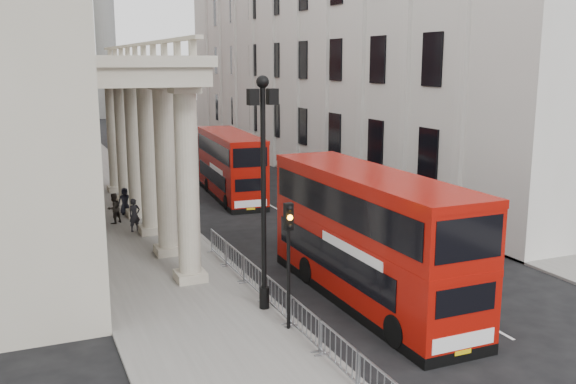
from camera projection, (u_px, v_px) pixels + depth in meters
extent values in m
plane|color=black|center=(328.00, 353.00, 19.91)|extent=(260.00, 260.00, 0.00)
cube|color=slate|center=(103.00, 187.00, 45.79)|extent=(6.00, 140.00, 0.12)
cube|color=slate|center=(312.00, 172.00, 52.12)|extent=(3.00, 140.00, 0.12)
cube|color=slate|center=(144.00, 184.00, 46.92)|extent=(0.20, 140.00, 0.14)
cube|color=beige|center=(330.00, 16.00, 52.40)|extent=(8.00, 55.00, 25.00)
cube|color=#60605E|center=(109.00, 92.00, 104.35)|extent=(8.00, 8.00, 8.00)
cylinder|color=black|center=(264.00, 297.00, 23.18)|extent=(0.36, 0.36, 0.80)
cylinder|color=black|center=(264.00, 200.00, 22.46)|extent=(0.18, 0.18, 8.00)
sphere|color=black|center=(263.00, 82.00, 21.64)|extent=(0.44, 0.44, 0.44)
cube|color=black|center=(272.00, 97.00, 21.88)|extent=(0.35, 0.35, 0.55)
cube|color=black|center=(253.00, 97.00, 21.61)|extent=(0.35, 0.35, 0.55)
cylinder|color=black|center=(167.00, 207.00, 37.61)|extent=(0.36, 0.36, 0.80)
cylinder|color=black|center=(164.00, 146.00, 36.89)|extent=(0.18, 0.18, 8.00)
sphere|color=black|center=(162.00, 74.00, 36.07)|extent=(0.44, 0.44, 0.44)
cube|color=black|center=(168.00, 83.00, 36.30)|extent=(0.35, 0.35, 0.55)
cube|color=black|center=(156.00, 83.00, 36.03)|extent=(0.35, 0.35, 0.55)
cylinder|color=black|center=(123.00, 167.00, 52.03)|extent=(0.36, 0.36, 0.80)
cylinder|color=black|center=(121.00, 122.00, 51.31)|extent=(0.18, 0.18, 8.00)
sphere|color=black|center=(118.00, 70.00, 50.49)|extent=(0.44, 0.44, 0.44)
cube|color=black|center=(123.00, 77.00, 50.72)|extent=(0.35, 0.35, 0.55)
cube|color=black|center=(114.00, 77.00, 50.45)|extent=(0.35, 0.35, 0.55)
cylinder|color=black|center=(288.00, 280.00, 21.16)|extent=(0.12, 0.12, 3.40)
cube|color=black|center=(288.00, 217.00, 20.73)|extent=(0.28, 0.22, 0.90)
sphere|color=black|center=(290.00, 208.00, 20.55)|extent=(0.18, 0.18, 0.18)
sphere|color=orange|center=(290.00, 218.00, 20.61)|extent=(0.18, 0.18, 0.18)
sphere|color=black|center=(290.00, 227.00, 20.67)|extent=(0.18, 0.18, 0.18)
cube|color=gray|center=(338.00, 352.00, 18.47)|extent=(0.50, 2.30, 1.10)
cube|color=gray|center=(304.00, 322.00, 20.59)|extent=(0.50, 2.30, 1.10)
cube|color=gray|center=(277.00, 298.00, 22.71)|extent=(0.50, 2.30, 1.10)
cube|color=gray|center=(254.00, 278.00, 24.83)|extent=(0.50, 2.30, 1.10)
cube|color=gray|center=(235.00, 261.00, 26.94)|extent=(0.50, 2.30, 1.10)
cube|color=gray|center=(218.00, 246.00, 29.06)|extent=(0.50, 2.30, 1.10)
cube|color=#950E06|center=(368.00, 263.00, 24.09)|extent=(2.75, 11.34, 2.16)
cube|color=#950E06|center=(369.00, 205.00, 23.64)|extent=(2.75, 11.34, 1.89)
cube|color=#950E06|center=(370.00, 176.00, 23.42)|extent=(2.80, 11.39, 0.27)
cube|color=black|center=(367.00, 295.00, 24.34)|extent=(2.77, 11.34, 0.38)
cube|color=black|center=(368.00, 256.00, 24.03)|extent=(2.81, 9.19, 1.08)
cube|color=black|center=(369.00, 202.00, 23.62)|extent=(2.81, 10.70, 1.19)
cube|color=white|center=(463.00, 341.00, 19.15)|extent=(2.27, 0.08, 0.49)
cube|color=yellow|center=(463.00, 352.00, 19.21)|extent=(0.59, 0.05, 0.14)
cylinder|color=black|center=(397.00, 331.00, 20.25)|extent=(0.35, 1.08, 1.08)
cylinder|color=black|center=(460.00, 319.00, 21.20)|extent=(0.35, 1.08, 1.08)
cylinder|color=black|center=(308.00, 270.00, 26.18)|extent=(0.35, 1.08, 1.08)
cylinder|color=black|center=(361.00, 263.00, 27.12)|extent=(0.35, 1.08, 1.08)
cube|color=#8D0D06|center=(231.00, 179.00, 42.50)|extent=(3.13, 10.08, 1.89)
cube|color=#8D0D06|center=(230.00, 149.00, 42.11)|extent=(3.13, 10.08, 1.65)
cube|color=#8D0D06|center=(230.00, 135.00, 41.92)|extent=(3.17, 10.12, 0.24)
cube|color=black|center=(231.00, 195.00, 42.72)|extent=(3.15, 10.08, 0.33)
cube|color=black|center=(231.00, 175.00, 42.45)|extent=(3.04, 8.20, 0.95)
cube|color=black|center=(230.00, 148.00, 42.09)|extent=(3.14, 9.52, 1.04)
cube|color=white|center=(251.00, 204.00, 38.03)|extent=(1.98, 0.21, 0.43)
cube|color=yellow|center=(251.00, 209.00, 38.09)|extent=(0.52, 0.08, 0.12)
cylinder|color=black|center=(227.00, 202.00, 39.12)|extent=(0.38, 0.97, 0.95)
cylinder|color=black|center=(261.00, 200.00, 39.79)|extent=(0.38, 0.97, 0.95)
cylinder|color=black|center=(208.00, 185.00, 44.48)|extent=(0.38, 0.97, 0.95)
cylinder|color=black|center=(238.00, 183.00, 45.15)|extent=(0.38, 0.97, 0.95)
imported|color=black|center=(135.00, 215.00, 33.60)|extent=(0.74, 0.61, 1.75)
imported|color=black|center=(114.00, 208.00, 35.23)|extent=(1.04, 0.99, 1.69)
imported|color=black|center=(125.00, 201.00, 37.35)|extent=(0.85, 0.65, 1.57)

